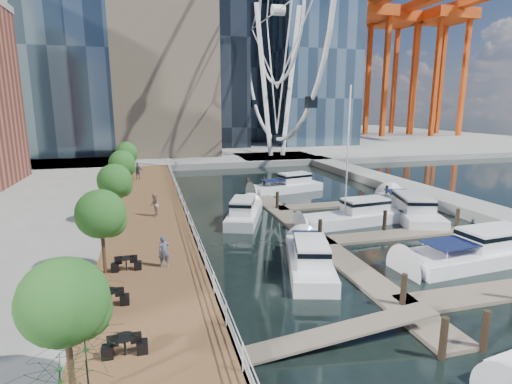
% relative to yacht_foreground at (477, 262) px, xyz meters
% --- Properties ---
extents(ground, '(520.00, 520.00, 0.00)m').
position_rel_yacht_foreground_xyz_m(ground, '(-11.29, -1.95, 0.00)').
color(ground, black).
rests_on(ground, ground).
extents(boardwalk, '(6.00, 60.00, 1.00)m').
position_rel_yacht_foreground_xyz_m(boardwalk, '(-20.29, 13.05, 0.50)').
color(boardwalk, brown).
rests_on(boardwalk, ground).
extents(seawall, '(0.25, 60.00, 1.00)m').
position_rel_yacht_foreground_xyz_m(seawall, '(-17.29, 13.05, 0.50)').
color(seawall, '#595954').
rests_on(seawall, ground).
extents(land_far, '(200.00, 114.00, 1.00)m').
position_rel_yacht_foreground_xyz_m(land_far, '(-11.29, 100.05, 0.50)').
color(land_far, gray).
rests_on(land_far, ground).
extents(breakwater, '(4.00, 60.00, 1.00)m').
position_rel_yacht_foreground_xyz_m(breakwater, '(8.71, 18.05, 0.50)').
color(breakwater, gray).
rests_on(breakwater, ground).
extents(pier, '(14.00, 12.00, 1.00)m').
position_rel_yacht_foreground_xyz_m(pier, '(2.71, 50.05, 0.50)').
color(pier, gray).
rests_on(pier, ground).
extents(railing, '(0.10, 60.00, 1.05)m').
position_rel_yacht_foreground_xyz_m(railing, '(-17.39, 13.05, 1.52)').
color(railing, white).
rests_on(railing, boardwalk).
extents(floating_docks, '(16.00, 34.00, 2.60)m').
position_rel_yacht_foreground_xyz_m(floating_docks, '(-3.33, 8.03, 0.49)').
color(floating_docks, '#6D6051').
rests_on(floating_docks, ground).
extents(ferris_wheel, '(5.80, 45.60, 47.80)m').
position_rel_yacht_foreground_xyz_m(ferris_wheel, '(2.71, 50.05, 25.92)').
color(ferris_wheel, white).
rests_on(ferris_wheel, ground).
extents(port_cranes, '(40.00, 52.00, 38.00)m').
position_rel_yacht_foreground_xyz_m(port_cranes, '(56.37, 93.72, 20.00)').
color(port_cranes, '#D84C14').
rests_on(port_cranes, ground).
extents(street_trees, '(2.60, 42.60, 4.60)m').
position_rel_yacht_foreground_xyz_m(street_trees, '(-22.69, 12.05, 4.29)').
color(street_trees, '#3F2B1C').
rests_on(street_trees, ground).
extents(cafe_tables, '(2.50, 13.70, 0.74)m').
position_rel_yacht_foreground_xyz_m(cafe_tables, '(-21.69, -3.95, 1.37)').
color(cafe_tables, black).
rests_on(cafe_tables, ground).
extents(yacht_foreground, '(11.78, 3.98, 2.15)m').
position_rel_yacht_foreground_xyz_m(yacht_foreground, '(0.00, 0.00, 0.00)').
color(yacht_foreground, white).
rests_on(yacht_foreground, ground).
extents(pedestrian_near, '(0.70, 0.50, 1.81)m').
position_rel_yacht_foreground_xyz_m(pedestrian_near, '(-19.55, 2.03, 1.90)').
color(pedestrian_near, '#4D5066').
rests_on(pedestrian_near, boardwalk).
extents(pedestrian_mid, '(0.77, 0.97, 1.92)m').
position_rel_yacht_foreground_xyz_m(pedestrian_mid, '(-19.86, 13.06, 1.96)').
color(pedestrian_mid, gray).
rests_on(pedestrian_mid, boardwalk).
extents(pedestrian_far, '(1.18, 0.52, 1.98)m').
position_rel_yacht_foreground_xyz_m(pedestrian_far, '(-21.45, 31.26, 1.99)').
color(pedestrian_far, '#353D43').
rests_on(pedestrian_far, boardwalk).
extents(moored_yachts, '(21.15, 38.33, 11.50)m').
position_rel_yacht_foreground_xyz_m(moored_yachts, '(-3.99, 9.21, 0.00)').
color(moored_yachts, white).
rests_on(moored_yachts, ground).
extents(cafe_seating, '(3.69, 8.68, 2.65)m').
position_rel_yacht_foreground_xyz_m(cafe_seating, '(-22.40, -7.80, 2.25)').
color(cafe_seating, '#0F3912').
rests_on(cafe_seating, ground).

